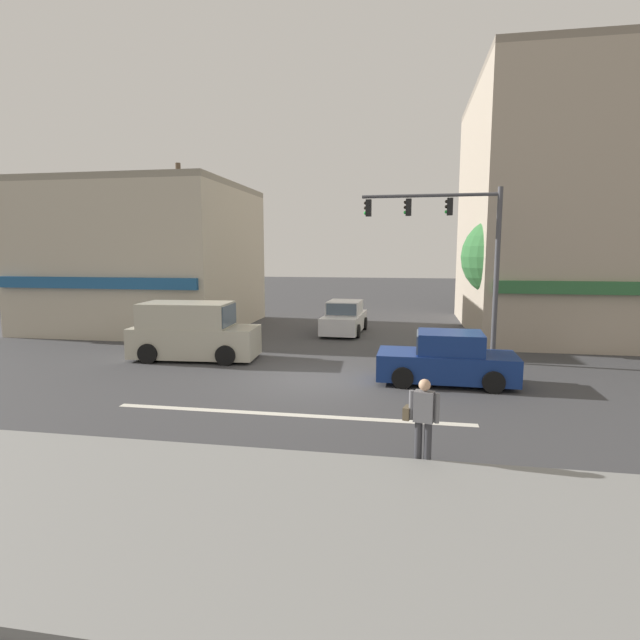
{
  "coord_description": "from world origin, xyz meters",
  "views": [
    {
      "loc": [
        2.79,
        -15.02,
        4.0
      ],
      "look_at": [
        -0.18,
        2.0,
        1.6
      ],
      "focal_mm": 28.0,
      "sensor_mm": 36.0,
      "label": 1
    }
  ],
  "objects": [
    {
      "name": "ground_plane",
      "position": [
        0.0,
        0.0,
        0.0
      ],
      "size": [
        120.0,
        120.0,
        0.0
      ],
      "primitive_type": "plane",
      "color": "#3D3D3F"
    },
    {
      "name": "lane_marking_stripe",
      "position": [
        0.0,
        -3.5,
        0.0
      ],
      "size": [
        9.0,
        0.24,
        0.01
      ],
      "primitive_type": "cube",
      "color": "silver",
      "rests_on": "ground"
    },
    {
      "name": "sidewalk_curb",
      "position": [
        0.0,
        -8.5,
        0.08
      ],
      "size": [
        40.0,
        5.0,
        0.16
      ],
      "primitive_type": "cube",
      "color": "gray",
      "rests_on": "ground"
    },
    {
      "name": "building_left_block",
      "position": [
        -10.72,
        9.52,
        3.68
      ],
      "size": [
        10.02,
        9.34,
        7.37
      ],
      "color": "#B7AD99",
      "rests_on": "ground"
    },
    {
      "name": "building_right_corner",
      "position": [
        12.57,
        11.5,
        5.97
      ],
      "size": [
        13.52,
        12.2,
        11.94
      ],
      "color": "tan",
      "rests_on": "ground"
    },
    {
      "name": "street_tree",
      "position": [
        6.79,
        7.42,
        3.73
      ],
      "size": [
        3.48,
        3.48,
        5.48
      ],
      "color": "#4C3823",
      "rests_on": "ground"
    },
    {
      "name": "utility_pole_near_left",
      "position": [
        -7.01,
        5.66,
        4.01
      ],
      "size": [
        1.4,
        0.22,
        7.73
      ],
      "color": "brown",
      "rests_on": "ground"
    },
    {
      "name": "traffic_light_mast",
      "position": [
        4.6,
        3.5,
        4.3
      ],
      "size": [
        4.89,
        0.34,
        6.2
      ],
      "color": "#47474C",
      "rests_on": "ground"
    },
    {
      "name": "van_parked_curbside",
      "position": [
        -5.01,
        2.14,
        1.01
      ],
      "size": [
        4.71,
        2.27,
        2.11
      ],
      "color": "#B7B29E",
      "rests_on": "ground"
    },
    {
      "name": "sedan_waiting_far",
      "position": [
        4.04,
        0.21,
        0.71
      ],
      "size": [
        4.14,
        1.95,
        1.58
      ],
      "color": "navy",
      "rests_on": "ground"
    },
    {
      "name": "sedan_crossing_leftbound",
      "position": [
        -0.19,
        8.99,
        0.71
      ],
      "size": [
        2.03,
        4.17,
        1.58
      ],
      "color": "silver",
      "rests_on": "ground"
    },
    {
      "name": "pedestrian_foreground_with_bag",
      "position": [
        3.13,
        -5.91,
        0.95
      ],
      "size": [
        0.67,
        0.42,
        1.67
      ],
      "color": "#333338",
      "rests_on": "ground"
    }
  ]
}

